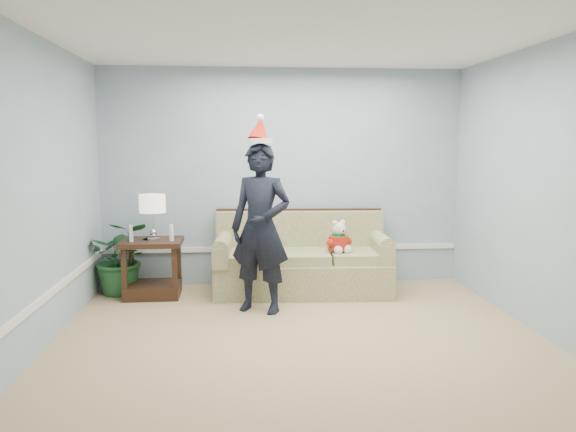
# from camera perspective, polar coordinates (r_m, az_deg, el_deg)

# --- Properties ---
(room_shell) EXTENTS (4.54, 5.04, 2.74)m
(room_shell) POSITION_cam_1_polar(r_m,az_deg,el_deg) (4.56, 1.90, 2.03)
(room_shell) COLOR tan
(room_shell) RESTS_ON ground
(wainscot_trim) EXTENTS (4.49, 4.99, 0.06)m
(wainscot_trim) POSITION_cam_1_polar(r_m,az_deg,el_deg) (5.88, -11.07, -5.79)
(wainscot_trim) COLOR white
(wainscot_trim) RESTS_ON room_shell
(sofa) EXTENTS (2.10, 0.98, 0.97)m
(sofa) POSITION_cam_1_polar(r_m,az_deg,el_deg) (6.77, 1.42, -4.83)
(sofa) COLOR #5F6932
(sofa) RESTS_ON room_shell
(side_table) EXTENTS (0.70, 0.58, 0.67)m
(side_table) POSITION_cam_1_polar(r_m,az_deg,el_deg) (6.75, -13.58, -5.79)
(side_table) COLOR #351D13
(side_table) RESTS_ON room_shell
(table_lamp) EXTENTS (0.30, 0.30, 0.53)m
(table_lamp) POSITION_cam_1_polar(r_m,az_deg,el_deg) (6.57, -13.61, 1.05)
(table_lamp) COLOR silver
(table_lamp) RESTS_ON side_table
(candle_pair) EXTENTS (0.50, 0.05, 0.19)m
(candle_pair) POSITION_cam_1_polar(r_m,az_deg,el_deg) (6.56, -13.72, -1.75)
(candle_pair) COLOR silver
(candle_pair) RESTS_ON side_table
(houseplant) EXTENTS (0.82, 0.72, 0.88)m
(houseplant) POSITION_cam_1_polar(r_m,az_deg,el_deg) (6.94, -16.53, -4.02)
(houseplant) COLOR #20572B
(houseplant) RESTS_ON room_shell
(man) EXTENTS (0.77, 0.66, 1.79)m
(man) POSITION_cam_1_polar(r_m,az_deg,el_deg) (5.89, -2.80, -1.25)
(man) COLOR black
(man) RESTS_ON room_shell
(santa_hat) EXTENTS (0.36, 0.38, 0.30)m
(santa_hat) POSITION_cam_1_polar(r_m,az_deg,el_deg) (5.84, -2.87, 8.66)
(santa_hat) COLOR silver
(santa_hat) RESTS_ON man
(teddy_bear) EXTENTS (0.30, 0.30, 0.39)m
(teddy_bear) POSITION_cam_1_polar(r_m,az_deg,el_deg) (6.59, 5.18, -2.51)
(teddy_bear) COLOR silver
(teddy_bear) RESTS_ON sofa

